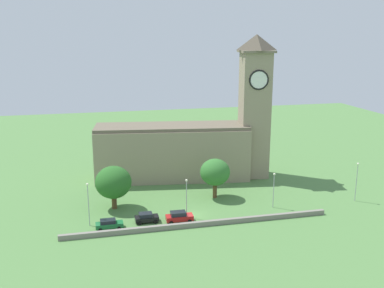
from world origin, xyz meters
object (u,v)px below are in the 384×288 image
(church, at_px, (192,141))
(streetlamp_west_end, at_px, (88,198))
(streetlamp_central, at_px, (274,184))
(tree_by_tower, at_px, (215,172))
(tree_riverside_west, at_px, (113,182))
(streetlamp_west_mid, at_px, (187,192))
(car_green, at_px, (109,224))
(car_red, at_px, (179,217))
(car_black, at_px, (147,218))
(streetlamp_east_mid, at_px, (357,176))

(church, distance_m, streetlamp_west_end, 31.78)
(streetlamp_central, height_order, tree_by_tower, tree_by_tower)
(church, height_order, tree_riverside_west, church)
(streetlamp_west_mid, xyz_separation_m, tree_riverside_west, (-12.26, 7.14, 0.37))
(car_green, relative_size, streetlamp_west_mid, 0.64)
(car_red, bearing_deg, streetlamp_central, 7.53)
(car_black, xyz_separation_m, streetlamp_west_mid, (7.23, 0.50, 3.90))
(streetlamp_central, xyz_separation_m, tree_riverside_west, (-29.10, 6.34, 0.57))
(church, bearing_deg, streetlamp_east_mid, -38.18)
(tree_riverside_west, bearing_deg, streetlamp_west_end, -124.05)
(streetlamp_central, bearing_deg, streetlamp_west_end, -179.23)
(streetlamp_west_mid, distance_m, streetlamp_east_mid, 33.81)
(streetlamp_west_end, bearing_deg, car_black, -4.97)
(car_black, xyz_separation_m, streetlamp_east_mid, (41.03, 0.75, 4.26))
(church, xyz_separation_m, streetlamp_central, (10.72, -21.23, -3.94))
(church, distance_m, streetlamp_central, 24.11)
(streetlamp_east_mid, bearing_deg, streetlamp_west_end, 179.90)
(streetlamp_west_end, relative_size, tree_by_tower, 0.96)
(tree_riverside_west, height_order, tree_by_tower, tree_riverside_west)
(car_green, distance_m, streetlamp_west_end, 5.63)
(car_green, distance_m, tree_riverside_west, 9.91)
(streetlamp_west_end, bearing_deg, church, 43.35)
(streetlamp_west_mid, xyz_separation_m, streetlamp_east_mid, (33.81, 0.26, 0.36))
(streetlamp_central, height_order, streetlamp_east_mid, streetlamp_east_mid)
(streetlamp_east_mid, distance_m, tree_riverside_west, 46.58)
(car_green, xyz_separation_m, streetlamp_east_mid, (47.48, 1.95, 4.28))
(streetlamp_west_mid, height_order, streetlamp_central, streetlamp_west_mid)
(tree_riverside_west, distance_m, tree_by_tower, 19.92)
(car_black, distance_m, tree_riverside_west, 10.09)
(car_green, height_order, car_red, car_red)
(streetlamp_west_end, height_order, streetlamp_central, streetlamp_west_end)
(church, relative_size, streetlamp_central, 5.85)
(car_black, relative_size, streetlamp_central, 0.60)
(church, height_order, streetlamp_east_mid, church)
(streetlamp_west_end, relative_size, streetlamp_west_mid, 1.07)
(church, distance_m, car_green, 31.83)
(streetlamp_east_mid, distance_m, tree_by_tower, 27.40)
(church, xyz_separation_m, car_red, (-7.81, -23.68, -7.53))
(streetlamp_west_end, relative_size, streetlamp_central, 1.12)
(car_green, height_order, streetlamp_west_end, streetlamp_west_end)
(streetlamp_west_mid, bearing_deg, car_red, -135.62)
(church, relative_size, streetlamp_west_mid, 5.56)
(streetlamp_west_end, distance_m, streetlamp_west_mid, 16.86)
(streetlamp_east_mid, bearing_deg, tree_by_tower, 162.86)
(car_red, height_order, tree_by_tower, tree_by_tower)
(tree_riverside_west, bearing_deg, streetlamp_west_mid, -30.20)
(car_red, height_order, streetlamp_west_end, streetlamp_west_end)
(streetlamp_central, bearing_deg, church, 116.79)
(church, height_order, streetlamp_central, church)
(car_red, bearing_deg, church, 71.74)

